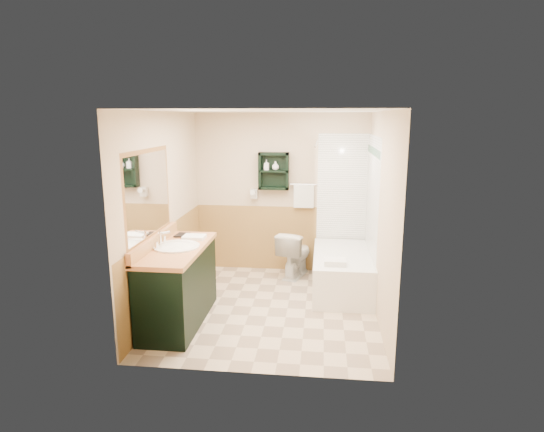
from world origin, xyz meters
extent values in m
plane|color=beige|center=(0.00, 0.00, 0.00)|extent=(3.00, 3.00, 0.00)
cube|color=beige|center=(0.00, 1.52, 1.20)|extent=(2.60, 0.04, 2.40)
cube|color=beige|center=(-1.32, 0.00, 1.20)|extent=(0.04, 3.00, 2.40)
cube|color=beige|center=(1.32, 0.00, 1.20)|extent=(0.04, 3.00, 2.40)
cube|color=white|center=(0.00, 0.00, 2.42)|extent=(2.60, 3.00, 0.04)
cube|color=black|center=(-0.10, 1.41, 1.55)|extent=(0.45, 0.15, 0.55)
cylinder|color=silver|center=(0.53, 0.75, 2.00)|extent=(0.03, 1.60, 0.03)
cube|color=black|center=(-0.99, -0.50, 0.45)|extent=(0.59, 1.42, 0.90)
cube|color=white|center=(0.93, 0.69, 0.26)|extent=(0.79, 1.50, 0.53)
imported|color=white|center=(0.24, 1.21, 0.34)|extent=(0.58, 0.78, 0.68)
cube|color=white|center=(-0.89, -0.13, 0.92)|extent=(0.26, 0.20, 0.04)
imported|color=black|center=(-1.16, -0.01, 1.00)|extent=(0.15, 0.03, 0.20)
cube|color=white|center=(0.80, 0.20, 0.56)|extent=(0.27, 0.22, 0.07)
imported|color=white|center=(-0.21, 1.40, 1.60)|extent=(0.07, 0.15, 0.07)
imported|color=white|center=(-0.07, 1.40, 1.62)|extent=(0.14, 0.16, 0.10)
camera|label=1|loc=(0.62, -5.27, 2.33)|focal=30.00mm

